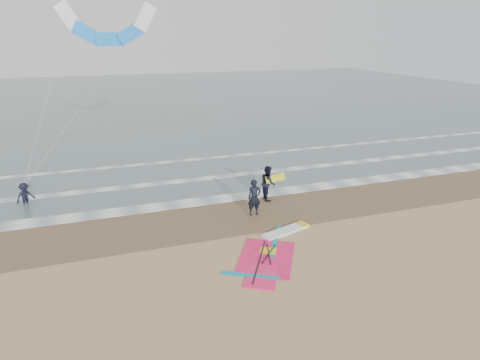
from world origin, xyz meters
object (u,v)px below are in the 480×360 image
object	(u,v)px
person_walking	(268,183)
person_wading	(24,190)
windsurf_rig	(273,250)
surf_kite	(108,29)
person_standing	(254,198)

from	to	relation	value
person_walking	person_wading	xyz separation A→B (m)	(-12.81, 3.74, -0.20)
windsurf_rig	surf_kite	bearing A→B (deg)	111.39
person_wading	surf_kite	world-z (taller)	surf_kite
windsurf_rig	person_standing	distance (m)	4.02
person_standing	person_walking	size ratio (longest dim) A/B	0.97
windsurf_rig	surf_kite	distance (m)	17.05
surf_kite	person_wading	bearing A→B (deg)	-143.62
windsurf_rig	person_wading	bearing A→B (deg)	138.65
person_standing	person_wading	xyz separation A→B (m)	(-11.31, 5.54, -0.17)
windsurf_rig	person_standing	xyz separation A→B (m)	(0.62, 3.87, 0.92)
person_standing	person_wading	distance (m)	12.59
person_walking	surf_kite	bearing A→B (deg)	51.67
person_standing	surf_kite	xyz separation A→B (m)	(-5.87, 9.55, 8.20)
person_wading	windsurf_rig	bearing A→B (deg)	-74.18
person_walking	person_wading	bearing A→B (deg)	81.79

